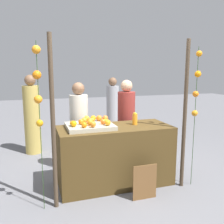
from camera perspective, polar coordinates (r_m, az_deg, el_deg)
name	(u,v)px	position (r m, az deg, el deg)	size (l,w,h in m)	color
ground_plane	(115,183)	(3.96, 0.70, -16.34)	(24.00, 24.00, 0.00)	slate
stall_counter	(115,155)	(3.78, 0.71, -10.17)	(1.72, 0.73, 0.90)	#4C3819
orange_tray	(90,126)	(3.56, -5.26, -3.34)	(0.68, 0.56, 0.06)	#B2AD99
orange_0	(92,120)	(3.65, -4.70, -1.92)	(0.08, 0.08, 0.08)	orange
orange_1	(84,125)	(3.33, -6.60, -3.06)	(0.08, 0.08, 0.08)	orange
orange_2	(103,122)	(3.53, -2.11, -2.28)	(0.08, 0.08, 0.08)	orange
orange_3	(90,121)	(3.58, -5.20, -2.09)	(0.09, 0.09, 0.09)	orange
orange_4	(108,123)	(3.44, -1.04, -2.52)	(0.09, 0.09, 0.09)	orange
orange_5	(81,122)	(3.54, -7.33, -2.32)	(0.08, 0.08, 0.08)	orange
orange_6	(93,124)	(3.34, -4.55, -2.94)	(0.08, 0.08, 0.08)	orange
orange_7	(105,118)	(3.75, -1.62, -1.48)	(0.09, 0.09, 0.09)	orange
orange_8	(74,124)	(3.41, -9.06, -2.77)	(0.09, 0.09, 0.09)	orange
orange_9	(84,121)	(3.60, -6.61, -2.01)	(0.09, 0.09, 0.09)	orange
orange_10	(99,118)	(3.76, -3.08, -1.46)	(0.09, 0.09, 0.09)	orange
orange_11	(90,123)	(3.46, -5.23, -2.50)	(0.08, 0.08, 0.08)	orange
orange_12	(106,121)	(3.59, -1.53, -2.11)	(0.07, 0.07, 0.07)	orange
orange_13	(72,123)	(3.48, -9.38, -2.66)	(0.07, 0.07, 0.07)	orange
orange_14	(87,118)	(3.75, -6.04, -1.52)	(0.09, 0.09, 0.09)	orange
orange_15	(93,118)	(3.77, -4.46, -1.47)	(0.09, 0.09, 0.09)	orange
juice_bottle	(135,119)	(3.78, 5.44, -1.67)	(0.08, 0.08, 0.19)	orange
chalkboard_sign	(145,182)	(3.44, 7.70, -16.18)	(0.35, 0.03, 0.50)	brown
vendor_left	(79,131)	(4.17, -7.76, -4.46)	(0.31, 0.31, 1.55)	beige
vendor_right	(126,126)	(4.45, 3.37, -3.33)	(0.32, 0.32, 1.58)	maroon
crowd_person_0	(113,110)	(6.17, 0.15, 0.37)	(0.32, 0.32, 1.57)	#99999E
crowd_person_1	(32,117)	(5.33, -18.38, -1.20)	(0.33, 0.33, 1.66)	tan
canopy_post_left	(53,125)	(3.04, -13.77, -2.90)	(0.06, 0.06, 2.18)	#473828
canopy_post_right	(185,116)	(3.67, 16.83, -0.86)	(0.06, 0.06, 2.18)	#473828
garland_strand_left	(38,84)	(2.96, -17.19, 6.28)	(0.11, 0.11, 2.08)	#2D4C23
garland_strand_right	(197,86)	(3.71, 19.39, 5.80)	(0.11, 0.10, 2.08)	#2D4C23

